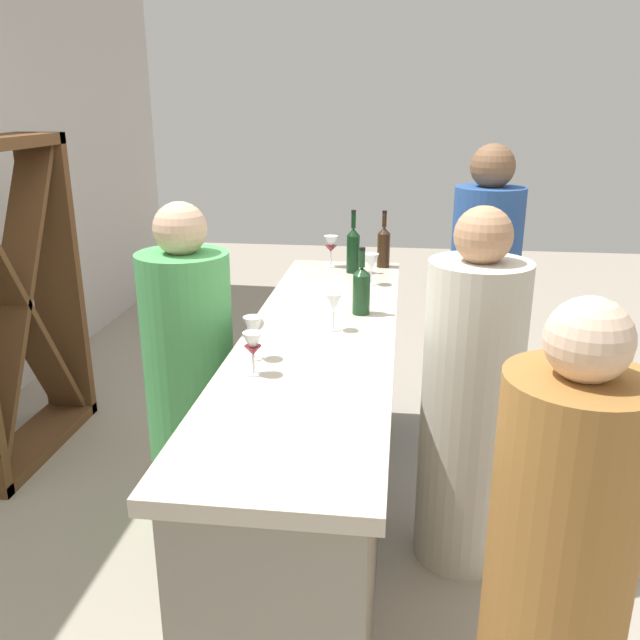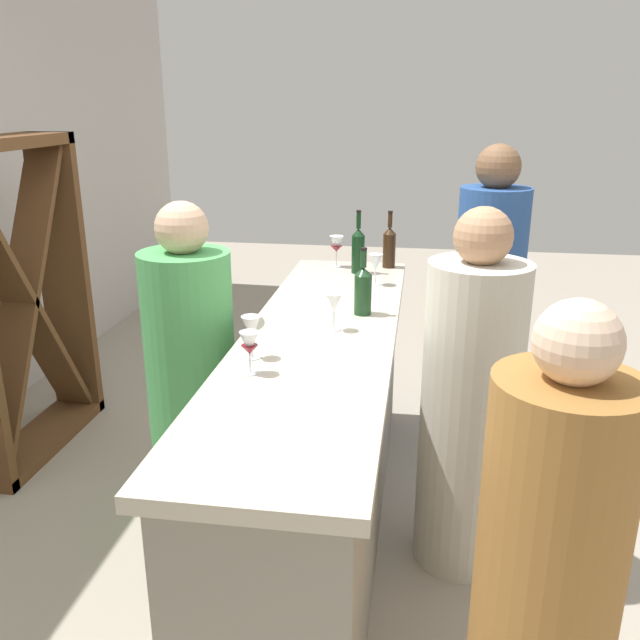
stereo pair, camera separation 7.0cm
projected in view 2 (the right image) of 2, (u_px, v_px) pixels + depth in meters
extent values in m
plane|color=#9E9384|center=(320.00, 529.00, 2.97)|extent=(12.00, 12.00, 0.00)
cube|color=gray|center=(320.00, 441.00, 2.83)|extent=(2.37, 0.52, 0.89)
cube|color=beige|center=(320.00, 338.00, 2.68)|extent=(2.45, 0.60, 0.05)
cube|color=brown|center=(65.00, 279.00, 3.87)|extent=(0.06, 0.28, 1.66)
cube|color=brown|center=(41.00, 439.00, 3.69)|extent=(0.97, 0.28, 0.06)
cube|color=brown|center=(20.00, 302.00, 3.44)|extent=(0.88, 0.20, 1.55)
cube|color=brown|center=(20.00, 302.00, 3.44)|extent=(0.88, 0.20, 1.55)
cylinder|color=#193D1E|center=(363.00, 295.00, 2.87)|extent=(0.08, 0.08, 0.17)
cone|color=#193D1E|center=(363.00, 271.00, 2.83)|extent=(0.08, 0.08, 0.03)
cylinder|color=#193D1E|center=(364.00, 259.00, 2.82)|extent=(0.03, 0.03, 0.07)
cylinder|color=black|center=(364.00, 249.00, 2.80)|extent=(0.03, 0.03, 0.01)
cylinder|color=black|center=(358.00, 254.00, 3.55)|extent=(0.07, 0.07, 0.20)
cone|color=black|center=(358.00, 232.00, 3.51)|extent=(0.07, 0.07, 0.04)
cylinder|color=black|center=(359.00, 220.00, 3.49)|extent=(0.02, 0.02, 0.08)
cylinder|color=black|center=(359.00, 211.00, 3.48)|extent=(0.03, 0.03, 0.01)
cylinder|color=#331E0F|center=(389.00, 251.00, 3.67)|extent=(0.07, 0.07, 0.19)
cone|color=#331E0F|center=(390.00, 231.00, 3.63)|extent=(0.07, 0.07, 0.04)
cylinder|color=#331E0F|center=(390.00, 220.00, 3.62)|extent=(0.02, 0.02, 0.08)
cylinder|color=black|center=(390.00, 212.00, 3.60)|extent=(0.03, 0.03, 0.01)
cylinder|color=white|center=(375.00, 284.00, 3.35)|extent=(0.06, 0.06, 0.00)
cylinder|color=white|center=(375.00, 277.00, 3.34)|extent=(0.01, 0.01, 0.07)
cone|color=white|center=(375.00, 262.00, 3.32)|extent=(0.07, 0.07, 0.09)
cylinder|color=white|center=(334.00, 329.00, 2.69)|extent=(0.06, 0.06, 0.00)
cylinder|color=white|center=(334.00, 320.00, 2.68)|extent=(0.01, 0.01, 0.08)
cone|color=white|center=(334.00, 302.00, 2.66)|extent=(0.07, 0.07, 0.07)
cylinder|color=white|center=(336.00, 266.00, 3.71)|extent=(0.07, 0.07, 0.00)
cylinder|color=white|center=(336.00, 259.00, 3.70)|extent=(0.01, 0.01, 0.08)
cone|color=white|center=(336.00, 244.00, 3.67)|extent=(0.08, 0.08, 0.09)
cone|color=maroon|center=(336.00, 249.00, 3.68)|extent=(0.07, 0.07, 0.03)
cylinder|color=white|center=(250.00, 372.00, 2.27)|extent=(0.06, 0.06, 0.00)
cylinder|color=white|center=(250.00, 363.00, 2.26)|extent=(0.01, 0.01, 0.06)
cone|color=white|center=(249.00, 343.00, 2.24)|extent=(0.07, 0.07, 0.08)
cone|color=maroon|center=(250.00, 350.00, 2.24)|extent=(0.06, 0.06, 0.03)
cylinder|color=white|center=(252.00, 357.00, 2.41)|extent=(0.07, 0.07, 0.00)
cylinder|color=white|center=(252.00, 348.00, 2.39)|extent=(0.01, 0.01, 0.07)
cone|color=white|center=(251.00, 328.00, 2.37)|extent=(0.07, 0.07, 0.09)
cylinder|color=#9E6B33|center=(544.00, 598.00, 1.71)|extent=(0.41, 0.41, 1.22)
sphere|color=beige|center=(578.00, 342.00, 1.49)|extent=(0.20, 0.20, 0.20)
cylinder|color=#284C8C|center=(485.00, 325.00, 3.46)|extent=(0.35, 0.35, 1.42)
sphere|color=brown|center=(498.00, 167.00, 3.21)|extent=(0.22, 0.22, 0.22)
cylinder|color=beige|center=(469.00, 419.00, 2.61)|extent=(0.43, 0.43, 1.26)
sphere|color=tan|center=(483.00, 236.00, 2.38)|extent=(0.21, 0.21, 0.21)
cylinder|color=#4CA559|center=(192.00, 391.00, 2.89)|extent=(0.44, 0.44, 1.23)
sphere|color=#D8AD8C|center=(182.00, 228.00, 2.67)|extent=(0.22, 0.22, 0.22)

